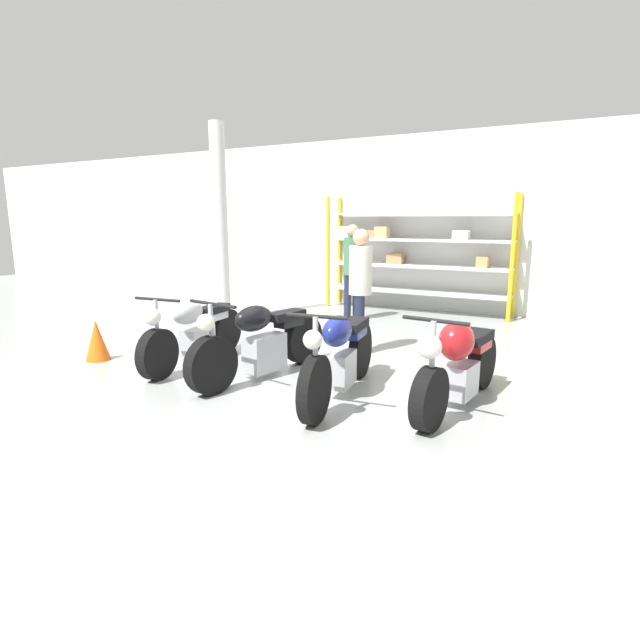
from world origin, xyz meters
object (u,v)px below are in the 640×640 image
object	(u,v)px
motorcycle_silver	(194,332)
motorcycle_black	(261,342)
person_browsing	(352,264)
motorcycle_red	(459,364)
motorcycle_blue	(341,354)
traffic_cone	(97,340)
shelving_rack	(415,252)
person_near_rack	(360,281)

from	to	relation	value
motorcycle_silver	motorcycle_black	distance (m)	1.10
motorcycle_silver	person_browsing	bearing A→B (deg)	165.08
motorcycle_black	motorcycle_red	distance (m)	2.32
motorcycle_blue	traffic_cone	size ratio (longest dim) A/B	3.94
shelving_rack	traffic_cone	distance (m)	6.28
shelving_rack	motorcycle_blue	world-z (taller)	shelving_rack
motorcycle_red	traffic_cone	size ratio (longest dim) A/B	3.73
shelving_rack	motorcycle_silver	xyz separation A→B (m)	(-1.29, -5.15, -0.81)
motorcycle_red	traffic_cone	world-z (taller)	motorcycle_red
motorcycle_red	motorcycle_black	bearing A→B (deg)	-79.84
motorcycle_silver	motorcycle_blue	distance (m)	2.25
person_browsing	person_near_rack	world-z (taller)	person_browsing
motorcycle_silver	traffic_cone	world-z (taller)	motorcycle_silver
person_near_rack	traffic_cone	bearing A→B (deg)	11.44
motorcycle_black	person_near_rack	size ratio (longest dim) A/B	1.25
shelving_rack	person_browsing	distance (m)	1.68
motorcycle_red	motorcycle_silver	bearing A→B (deg)	-81.70
motorcycle_silver	person_near_rack	size ratio (longest dim) A/B	1.19
shelving_rack	person_near_rack	distance (m)	3.67
motorcycle_silver	person_near_rack	world-z (taller)	person_near_rack
motorcycle_blue	person_browsing	world-z (taller)	person_browsing
person_browsing	person_near_rack	bearing A→B (deg)	159.97
shelving_rack	person_browsing	world-z (taller)	shelving_rack
motorcycle_blue	shelving_rack	bearing A→B (deg)	-177.73
motorcycle_silver	motorcycle_black	bearing A→B (deg)	81.57
motorcycle_black	motorcycle_blue	bearing A→B (deg)	90.60
motorcycle_red	person_near_rack	distance (m)	2.31
motorcycle_blue	person_near_rack	world-z (taller)	person_near_rack
shelving_rack	motorcycle_red	xyz separation A→B (m)	(2.13, -5.08, -0.78)
shelving_rack	person_near_rack	size ratio (longest dim) A/B	2.21
motorcycle_silver	person_near_rack	xyz separation A→B (m)	(1.69, 1.51, 0.61)
traffic_cone	motorcycle_black	bearing A→B (deg)	10.74
motorcycle_red	person_browsing	distance (m)	4.59
motorcycle_red	person_browsing	size ratio (longest dim) A/B	1.15
motorcycle_blue	motorcycle_black	bearing A→B (deg)	-106.58
motorcycle_silver	traffic_cone	bearing A→B (deg)	-74.36
person_browsing	motorcycle_blue	bearing A→B (deg)	155.70
motorcycle_red	traffic_cone	bearing A→B (deg)	-75.94
person_near_rack	shelving_rack	bearing A→B (deg)	-106.26
shelving_rack	motorcycle_red	size ratio (longest dim) A/B	1.89
motorcycle_blue	motorcycle_red	size ratio (longest dim) A/B	1.06
motorcycle_silver	motorcycle_red	xyz separation A→B (m)	(3.41, 0.07, 0.03)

